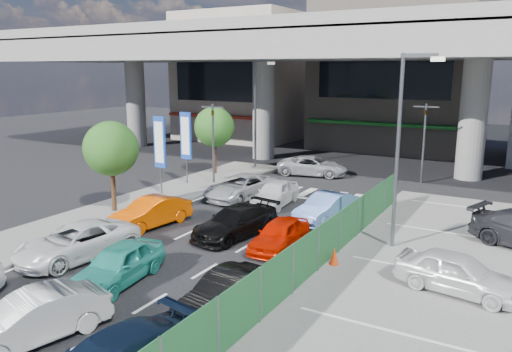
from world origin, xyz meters
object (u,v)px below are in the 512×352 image
Objects in this scene: street_lamp_left at (257,105)px; taxi_orange_right at (280,234)px; wagon_silver_front_left at (241,187)px; crossing_wagon_silver at (313,166)px; taxi_orange_left at (151,213)px; tree_far at (214,127)px; street_lamp_right at (403,136)px; traffic_light_right at (425,123)px; hatch_black_mid_right at (227,293)px; traffic_light_left at (213,124)px; hatch_white_back_mid at (32,318)px; sedan_white_front_mid at (275,193)px; sedan_white_mid_left at (77,242)px; signboard_far at (186,138)px; sedan_black_mid at (236,222)px; traffic_cone at (334,256)px; parked_sedan_white at (457,273)px; taxi_teal_mid at (119,264)px; signboard_near at (160,145)px; tree_near at (111,149)px; kei_truck_front_right at (326,208)px.

street_lamp_left is 17.73m from taxi_orange_right.
wagon_silver_front_left is 8.02m from crossing_wagon_silver.
crossing_wagon_silver is (2.07, 14.56, -0.02)m from taxi_orange_left.
street_lamp_right is at bearing -29.58° from tree_far.
hatch_black_mid_right is (-1.44, -21.27, -3.30)m from traffic_light_right.
traffic_light_left is 1.24× the size of hatch_white_back_mid.
street_lamp_left is 4.04m from tree_far.
street_lamp_right is at bearing -29.10° from sedan_white_front_mid.
sedan_white_mid_left is 1.33× the size of taxi_orange_right.
taxi_orange_right is at bearing -35.46° from signboard_far.
hatch_white_back_mid is 0.91× the size of sedan_black_mid.
taxi_orange_left and sedan_white_front_mid have the same top height.
sedan_white_mid_left is (4.04, -12.42, -2.37)m from signboard_far.
signboard_far is at bearing 148.37° from traffic_cone.
crossing_wagon_silver is at bearing 108.84° from sedan_black_mid.
street_lamp_left is 25.56m from hatch_white_back_mid.
parked_sedan_white is (16.35, -15.37, -4.02)m from street_lamp_left.
sedan_white_mid_left is (4.24, -15.92, -2.70)m from tree_far.
wagon_silver_front_left is at bearing 128.88° from sedan_black_mid.
hatch_white_back_mid is 4.12m from taxi_teal_mid.
signboard_near is 18.19m from parked_sedan_white.
signboard_far is 1.16× the size of taxi_teal_mid.
signboard_far is (-13.10, -8.01, -0.87)m from traffic_light_right.
wagon_silver_front_left is (-6.79, 12.03, 0.05)m from hatch_black_mid_right.
signboard_far is 11.01m from sedan_black_mid.
sedan_white_front_mid is (-7.53, 3.44, -4.08)m from street_lamp_right.
signboard_near is (-0.87, -10.01, -1.71)m from street_lamp_left.
traffic_light_right is 21.57m from hatch_black_mid_right.
sedan_black_mid is at bearing 167.63° from taxi_orange_right.
traffic_light_left reaches higher than crossing_wagon_silver.
sedan_white_front_mid is (-5.86, -9.56, -3.25)m from traffic_light_right.
tree_near is 11.30m from kei_truck_front_right.
tree_far is 0.99× the size of crossing_wagon_silver.
traffic_light_right is 1.08× the size of tree_far.
traffic_light_left is 14.68m from street_lamp_right.
crossing_wagon_silver is (1.04, 7.95, -0.02)m from wagon_silver_front_left.
sedan_white_mid_left is at bearing -144.74° from taxi_orange_right.
tree_near is at bearing -147.34° from kei_truck_front_right.
tree_far is at bearing 118.20° from taxi_orange_left.
tree_near is 6.97m from sedan_white_mid_left.
traffic_light_right is at bearing 68.34° from taxi_orange_left.
street_lamp_right reaches higher than kei_truck_front_right.
signboard_near is at bearing 132.60° from hatch_white_back_mid.
tree_near reaches higher than sedan_white_front_mid.
street_lamp_right reaches higher than sedan_white_front_mid.
hatch_white_back_mid and sedan_white_mid_left have the same top height.
traffic_light_left is 9.75m from taxi_orange_left.
traffic_cone is (5.28, 9.20, -0.28)m from hatch_white_back_mid.
crossing_wagon_silver is at bearing 60.39° from signboard_near.
parked_sedan_white is (7.07, -0.84, 0.11)m from taxi_orange_right.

